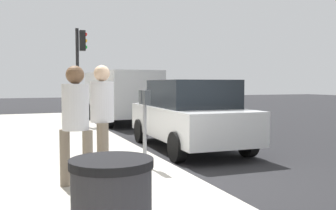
{
  "coord_description": "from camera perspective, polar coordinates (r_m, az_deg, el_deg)",
  "views": [
    {
      "loc": [
        -5.87,
        2.67,
        1.68
      ],
      "look_at": [
        0.81,
        -0.04,
        1.26
      ],
      "focal_mm": 39.29,
      "sensor_mm": 36.0,
      "label": 1
    }
  ],
  "objects": [
    {
      "name": "parked_van_far",
      "position": [
        15.88,
        -7.38,
        1.78
      ],
      "size": [
        5.26,
        2.25,
        2.18
      ],
      "color": "silver",
      "rests_on": "ground_plane"
    },
    {
      "name": "pedestrian_at_meter",
      "position": [
        6.38,
        -10.17,
        -0.59
      ],
      "size": [
        0.55,
        0.4,
        1.84
      ],
      "rotation": [
        0.0,
        0.0,
        -1.65
      ],
      "color": "#726656",
      "rests_on": "sidewalk_slab"
    },
    {
      "name": "parking_meter",
      "position": [
        6.75,
        -3.64,
        -1.04
      ],
      "size": [
        0.36,
        0.12,
        1.41
      ],
      "color": "gray",
      "rests_on": "sidewalk_slab"
    },
    {
      "name": "parked_sedan_near",
      "position": [
        9.41,
        3.32,
        -1.46
      ],
      "size": [
        4.46,
        2.09,
        1.77
      ],
      "color": "silver",
      "rests_on": "ground_plane"
    },
    {
      "name": "traffic_signal",
      "position": [
        14.35,
        -13.48,
        6.82
      ],
      "size": [
        0.24,
        0.44,
        3.6
      ],
      "color": "black",
      "rests_on": "sidewalk_slab"
    },
    {
      "name": "pedestrian_bystander",
      "position": [
        5.55,
        -14.15,
        -1.61
      ],
      "size": [
        0.41,
        0.45,
        1.79
      ],
      "rotation": [
        0.0,
        0.0,
        -0.71
      ],
      "color": "#726656",
      "rests_on": "sidewalk_slab"
    },
    {
      "name": "ground_plane",
      "position": [
        6.66,
        2.37,
        -11.28
      ],
      "size": [
        80.0,
        80.0,
        0.0
      ],
      "primitive_type": "plane",
      "color": "#232326",
      "rests_on": "ground"
    }
  ]
}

